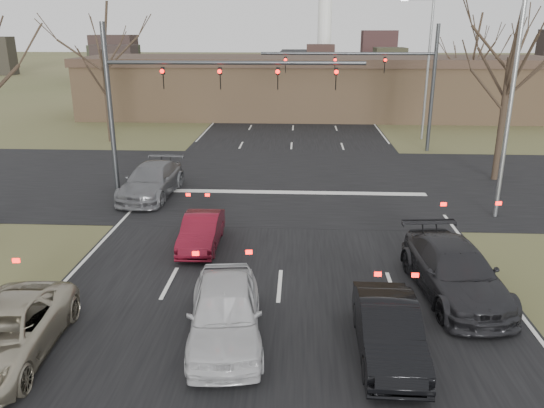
% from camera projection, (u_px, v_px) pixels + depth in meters
% --- Properties ---
extents(ground, '(360.00, 360.00, 0.00)m').
position_uv_depth(ground, '(275.00, 339.00, 13.76)').
color(ground, '#4A4F2A').
rests_on(ground, ground).
extents(road_main, '(14.00, 300.00, 0.02)m').
position_uv_depth(road_main, '(296.00, 90.00, 70.65)').
color(road_main, black).
rests_on(road_main, ground).
extents(road_cross, '(200.00, 14.00, 0.02)m').
position_uv_depth(road_cross, '(288.00, 181.00, 27.98)').
color(road_cross, black).
rests_on(road_cross, ground).
extents(building, '(42.40, 10.40, 5.30)m').
position_uv_depth(building, '(316.00, 86.00, 48.85)').
color(building, '#816345').
rests_on(building, ground).
extents(mast_arm_near, '(12.12, 0.24, 8.00)m').
position_uv_depth(mast_arm_near, '(177.00, 87.00, 24.75)').
color(mast_arm_near, '#383A3D').
rests_on(mast_arm_near, ground).
extents(mast_arm_far, '(11.12, 0.24, 8.00)m').
position_uv_depth(mast_arm_far, '(389.00, 73.00, 33.68)').
color(mast_arm_far, '#383A3D').
rests_on(mast_arm_far, ground).
extents(streetlight_right_near, '(2.34, 0.25, 10.00)m').
position_uv_depth(streetlight_right_near, '(509.00, 84.00, 21.05)').
color(streetlight_right_near, gray).
rests_on(streetlight_right_near, ground).
extents(streetlight_right_far, '(2.34, 0.25, 10.00)m').
position_uv_depth(streetlight_right_far, '(426.00, 60.00, 37.14)').
color(streetlight_right_far, gray).
rests_on(streetlight_right_far, ground).
extents(tree_right_near, '(6.90, 6.90, 11.50)m').
position_uv_depth(tree_right_near, '(518.00, 2.00, 25.59)').
color(tree_right_near, black).
rests_on(tree_right_near, ground).
extents(tree_left_far, '(5.70, 5.70, 9.50)m').
position_uv_depth(tree_left_far, '(101.00, 34.00, 35.81)').
color(tree_left_far, black).
rests_on(tree_left_far, ground).
extents(tree_right_far, '(5.40, 5.40, 9.00)m').
position_uv_depth(tree_right_far, '(475.00, 38.00, 44.01)').
color(tree_right_far, black).
rests_on(tree_right_far, ground).
extents(car_silver_suv, '(2.52, 4.97, 1.35)m').
position_uv_depth(car_silver_suv, '(4.00, 334.00, 12.77)').
color(car_silver_suv, '#9F9781').
rests_on(car_silver_suv, ground).
extents(car_white_sedan, '(2.37, 4.78, 1.57)m').
position_uv_depth(car_white_sedan, '(225.00, 312.00, 13.56)').
color(car_white_sedan, silver).
rests_on(car_white_sedan, ground).
extents(car_black_hatch, '(1.47, 4.12, 1.35)m').
position_uv_depth(car_black_hatch, '(388.00, 330.00, 12.94)').
color(car_black_hatch, black).
rests_on(car_black_hatch, ground).
extents(car_charcoal_sedan, '(2.70, 5.50, 1.54)m').
position_uv_depth(car_charcoal_sedan, '(455.00, 271.00, 15.87)').
color(car_charcoal_sedan, black).
rests_on(car_charcoal_sedan, ground).
extents(car_grey_ahead, '(2.45, 5.41, 1.54)m').
position_uv_depth(car_grey_ahead, '(152.00, 181.00, 25.35)').
color(car_grey_ahead, slate).
rests_on(car_grey_ahead, ground).
extents(car_red_ahead, '(1.32, 3.68, 1.21)m').
position_uv_depth(car_red_ahead, '(201.00, 231.00, 19.45)').
color(car_red_ahead, '#580C19').
rests_on(car_red_ahead, ground).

